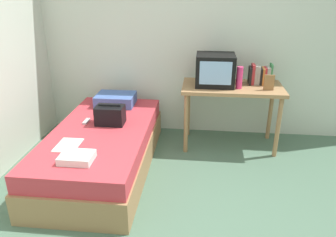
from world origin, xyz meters
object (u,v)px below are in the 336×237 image
Objects in this scene: pillow at (116,99)px; remote_dark at (88,155)px; handbag at (110,115)px; book_row at (260,75)px; picture_frame at (269,83)px; folded_towel at (77,158)px; magazine at (68,145)px; desk at (232,94)px; tv at (215,70)px; water_bottle at (239,78)px; bed at (102,149)px; remote_silver at (86,121)px.

pillow reaches higher than remote_dark.
handbag reaches higher than remote_dark.
book_row is 2.19m from remote_dark.
book_row is 0.24m from picture_frame.
pillow reaches higher than folded_towel.
magazine is at bearing -153.38° from picture_frame.
folded_towel is at bearing -135.34° from desk.
remote_dark is 0.12m from folded_towel.
handbag is (-1.11, -0.58, -0.38)m from tv.
magazine is at bearing -148.32° from water_bottle.
book_row is 1.77m from pillow.
water_bottle is at bearing 18.76° from handbag.
bed is 6.67× the size of handbag.
water_bottle is 0.33m from book_row.
remote_dark is at bearing -70.03° from remote_silver.
bed is 4.55× the size of tv.
book_row is 2.29m from folded_towel.
magazine is 2.01× the size of remote_silver.
tv is 0.62m from picture_frame.
pillow is 1.15m from magazine.
folded_towel is (0.20, -0.82, 0.02)m from remote_silver.
water_bottle reaches higher than handbag.
desk is at bearing 23.13° from handbag.
picture_frame is 1.78m from handbag.
remote_silver reaches higher than magazine.
desk is 0.44m from picture_frame.
handbag is 1.07× the size of folded_towel.
picture_frame is 0.58× the size of handbag.
picture_frame is 1.20× the size of remote_silver.
book_row is at bearing 38.17° from water_bottle.
picture_frame is at bearing 14.51° from handbag.
water_bottle is 0.83× the size of handbag.
bed is 0.37m from handbag.
desk is 2.64× the size of tv.
tv is 1.77m from remote_dark.
handbag is 2.08× the size of remote_silver.
picture_frame is at bearing 18.19° from bed.
bed is 2.00m from book_row.
tv is 1.27m from pillow.
folded_towel is at bearing -144.80° from picture_frame.
desk is 0.25m from water_bottle.
magazine reaches higher than bed.
desk is at bearing -3.35° from tv.
desk is 8.06× the size of remote_silver.
desk reaches higher than handbag.
tv is 1.52× the size of magazine.
remote_dark is at bearing 58.53° from folded_towel.
pillow is 1.67× the size of folded_towel.
remote_silver is at bearing 103.96° from folded_towel.
handbag is (-1.64, -0.67, -0.31)m from book_row.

